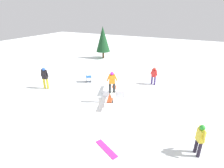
{
  "coord_description": "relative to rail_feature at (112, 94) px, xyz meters",
  "views": [
    {
      "loc": [
        8.85,
        4.34,
        5.48
      ],
      "look_at": [
        0.0,
        0.0,
        1.31
      ],
      "focal_mm": 28.0,
      "sensor_mm": 36.0,
      "label": 1
    }
  ],
  "objects": [
    {
      "name": "pine_tree_far",
      "position": [
        -9.75,
        -5.99,
        1.7
      ],
      "size": [
        1.67,
        1.67,
        3.79
      ],
      "color": "#4C331E",
      "rests_on": "ground"
    },
    {
      "name": "bystander_black",
      "position": [
        0.18,
        -5.46,
        0.33
      ],
      "size": [
        0.28,
        0.69,
        1.65
      ],
      "rotation": [
        0.0,
        0.0,
        4.87
      ],
      "color": "gold",
      "rests_on": "ground"
    },
    {
      "name": "snow_kicker_ramp",
      "position": [
        -1.57,
        -0.51,
        -0.36
      ],
      "size": [
        2.18,
        1.98,
        0.48
      ],
      "primitive_type": "cube",
      "rotation": [
        0.0,
        0.0,
        0.32
      ],
      "color": "white",
      "rests_on": "ground"
    },
    {
      "name": "loose_snowboard_magenta",
      "position": [
        3.75,
        1.57,
        -0.59
      ],
      "size": [
        0.83,
        1.28,
        0.02
      ],
      "primitive_type": "cube",
      "rotation": [
        0.0,
        0.0,
        1.1
      ],
      "color": "#D72C9A",
      "rests_on": "ground"
    },
    {
      "name": "ground_plane",
      "position": [
        0.0,
        0.0,
        -0.6
      ],
      "size": [
        60.0,
        60.0,
        0.0
      ],
      "primitive_type": "plane",
      "color": "white"
    },
    {
      "name": "bystander_yellow",
      "position": [
        2.38,
        5.04,
        0.2
      ],
      "size": [
        0.56,
        0.37,
        1.44
      ],
      "rotation": [
        0.0,
        0.0,
        0.52
      ],
      "color": "#261F2D",
      "rests_on": "ground"
    },
    {
      "name": "bystander_red",
      "position": [
        -4.17,
        1.62,
        0.18
      ],
      "size": [
        0.29,
        0.63,
        1.4
      ],
      "rotation": [
        0.0,
        0.0,
        1.28
      ],
      "color": "#3F2E6D",
      "rests_on": "ground"
    },
    {
      "name": "folding_chair",
      "position": [
        -2.3,
        -3.32,
        -0.19
      ],
      "size": [
        0.61,
        0.61,
        0.88
      ],
      "rotation": [
        0.0,
        0.0,
        3.77
      ],
      "color": "#3F3F44",
      "rests_on": "ground"
    },
    {
      "name": "rail_feature",
      "position": [
        0.0,
        0.0,
        0.0
      ],
      "size": [
        2.36,
        1.01,
        0.71
      ],
      "rotation": [
        0.0,
        0.0,
        0.32
      ],
      "color": "black",
      "rests_on": "ground"
    },
    {
      "name": "main_rider_on_rail",
      "position": [
        0.0,
        0.0,
        0.8
      ],
      "size": [
        1.31,
        1.04,
        1.4
      ],
      "rotation": [
        0.0,
        0.0,
        0.61
      ],
      "color": "white",
      "rests_on": "rail_feature"
    }
  ]
}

